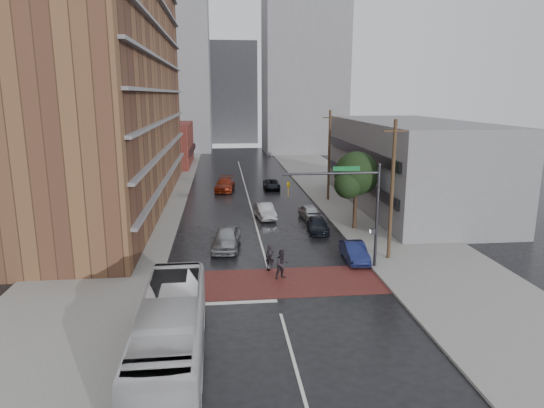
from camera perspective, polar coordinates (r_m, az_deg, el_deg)
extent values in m
plane|color=black|center=(30.56, 0.10, -9.59)|extent=(160.00, 160.00, 0.00)
cube|color=maroon|center=(31.02, 0.00, -9.22)|extent=(14.00, 5.00, 0.02)
cube|color=gray|center=(55.00, -14.76, 0.21)|extent=(9.00, 90.00, 0.15)
cube|color=gray|center=(56.25, 9.07, 0.75)|extent=(9.00, 90.00, 0.15)
cube|color=brown|center=(53.31, -18.53, 14.68)|extent=(10.00, 44.00, 28.00)
cube|color=maroon|center=(82.99, -12.30, 6.85)|extent=(8.00, 16.00, 7.00)
cube|color=gray|center=(52.40, 15.95, 4.46)|extent=(11.00, 26.00, 9.00)
cube|color=gray|center=(106.76, -12.34, 14.82)|extent=(18.00, 16.00, 32.00)
cube|color=gray|center=(101.74, 3.77, 16.32)|extent=(16.00, 14.00, 36.00)
cube|color=gray|center=(123.14, -4.74, 12.89)|extent=(12.00, 10.00, 24.00)
cylinder|color=#332319|center=(42.82, 9.74, -0.41)|extent=(0.36, 0.36, 4.00)
sphere|color=#1D3116|center=(42.25, 9.89, 3.55)|extent=(3.80, 3.80, 3.80)
sphere|color=#1D3116|center=(41.39, 8.95, 2.27)|extent=(2.40, 2.40, 2.40)
sphere|color=#1D3116|center=(43.33, 10.60, 2.94)|extent=(2.60, 2.60, 2.60)
cylinder|color=#2D2D33|center=(33.28, 12.23, -1.48)|extent=(0.20, 0.20, 7.20)
cylinder|color=#2D2D33|center=(31.82, 6.99, 3.59)|extent=(6.40, 0.16, 0.16)
imported|color=gold|center=(31.49, 1.97, 1.73)|extent=(0.20, 0.16, 1.00)
cube|color=#0C5926|center=(32.02, 8.76, 4.13)|extent=(1.80, 0.05, 0.30)
cube|color=#2D2D33|center=(33.46, 11.74, -3.16)|extent=(0.30, 0.30, 0.35)
cylinder|color=#473321|center=(34.85, 13.92, 1.43)|extent=(0.26, 0.26, 10.00)
cube|color=#473321|center=(34.30, 14.30, 8.32)|extent=(1.60, 0.12, 0.12)
cylinder|color=#473321|center=(53.84, 6.73, 5.60)|extent=(0.26, 0.26, 10.00)
cube|color=#473321|center=(53.49, 6.85, 10.07)|extent=(1.60, 0.12, 0.12)
imported|color=#BCBCBF|center=(21.90, -11.81, -14.78)|extent=(2.83, 11.47, 3.18)
imported|color=black|center=(33.07, -0.24, -6.25)|extent=(0.72, 0.59, 1.70)
imported|color=black|center=(31.37, 1.20, -7.11)|extent=(1.14, 1.02, 1.93)
imported|color=#96999D|center=(37.39, -5.40, -4.05)|extent=(2.59, 5.17, 1.69)
imported|color=#B7BCC0|center=(46.44, -0.84, -0.83)|extent=(1.97, 4.47, 1.43)
imported|color=maroon|center=(60.05, -5.57, 2.29)|extent=(2.80, 5.54, 1.54)
imported|color=black|center=(60.95, -0.05, 2.33)|extent=(2.06, 4.30, 1.18)
imported|color=#151C4A|center=(35.18, 9.70, -5.57)|extent=(1.55, 4.11, 1.34)
imported|color=black|center=(42.18, 5.43, -2.45)|extent=(2.02, 4.24, 1.19)
imported|color=#B7BCC0|center=(46.20, 4.51, -1.00)|extent=(2.02, 4.09, 1.34)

